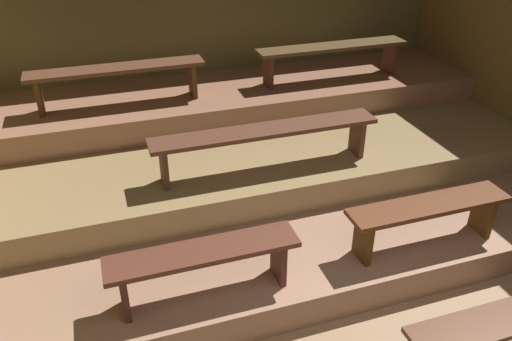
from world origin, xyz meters
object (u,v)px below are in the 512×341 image
object	(u,v)px
bench_upper_left	(117,74)
bench_upper_right	(332,52)
bench_middle_center	(266,136)
bench_lower_right	(428,213)
bench_lower_left	(204,260)

from	to	relation	value
bench_upper_left	bench_upper_right	bearing A→B (deg)	0.00
bench_middle_center	bench_upper_right	bearing A→B (deg)	45.99
bench_lower_right	bench_upper_left	size ratio (longest dim) A/B	0.76
bench_lower_right	bench_upper_left	bearing A→B (deg)	130.85
bench_middle_center	bench_lower_right	bearing A→B (deg)	-49.95
bench_upper_left	bench_lower_left	bearing A→B (deg)	-83.14
bench_lower_right	bench_upper_left	xyz separation A→B (m)	(-2.19, 2.53, 0.58)
bench_lower_right	bench_upper_right	size ratio (longest dim) A/B	0.76
bench_lower_right	bench_middle_center	distance (m)	1.58
bench_middle_center	bench_upper_left	xyz separation A→B (m)	(-1.19, 1.35, 0.28)
bench_lower_left	bench_upper_right	xyz separation A→B (m)	(2.19, 2.53, 0.58)
bench_lower_left	bench_upper_right	distance (m)	3.40
bench_lower_right	bench_lower_left	bearing A→B (deg)	180.00
bench_lower_right	bench_middle_center	world-z (taller)	bench_middle_center
bench_lower_right	bench_upper_right	distance (m)	2.62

